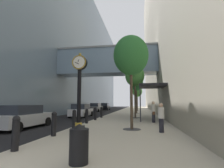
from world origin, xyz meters
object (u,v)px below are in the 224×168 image
object	(u,v)px
bollard_third	(74,118)
street_tree_mid_far	(136,83)
bollard_nearest	(16,132)
street_tree_near	(131,56)
bollard_fourth	(87,115)
bollard_second	(54,123)
bollard_sixth	(101,112)
car_white_mid	(81,111)
pedestrian_by_clock	(161,117)
car_silver_far	(23,117)
trash_bin	(79,143)
street_clock	(79,88)
car_grey_trailing	(96,107)
street_tree_mid_near	(135,76)
street_tree_far	(137,91)
car_black_near	(105,107)
bollard_fifth	(95,113)
pedestrian_walking	(153,111)

from	to	relation	value
bollard_third	street_tree_mid_far	distance (m)	17.35
bollard_nearest	street_tree_near	world-z (taller)	street_tree_near
bollard_third	bollard_fourth	size ratio (longest dim) A/B	1.00
bollard_second	bollard_nearest	bearing A→B (deg)	-90.00
bollard_sixth	car_white_mid	distance (m)	3.62
pedestrian_by_clock	car_white_mid	xyz separation A→B (m)	(-8.38, 10.67, -0.20)
bollard_sixth	car_silver_far	xyz separation A→B (m)	(-3.81, -7.69, 0.02)
street_tree_near	bollard_third	bearing A→B (deg)	-178.29
car_white_mid	street_tree_mid_far	bearing A→B (deg)	44.18
bollard_second	trash_bin	bearing A→B (deg)	-53.43
bollard_nearest	car_white_mid	distance (m)	15.51
pedestrian_by_clock	street_clock	bearing A→B (deg)	-171.27
street_tree_near	street_clock	bearing A→B (deg)	-151.57
street_tree_mid_far	car_grey_trailing	size ratio (longest dim) A/B	1.27
bollard_sixth	street_tree_mid_near	distance (m)	5.43
street_tree_far	car_black_near	size ratio (longest dim) A/B	1.25
car_silver_far	bollard_third	bearing A→B (deg)	-3.66
bollard_second	bollard_third	size ratio (longest dim) A/B	1.00
bollard_nearest	car_grey_trailing	xyz separation A→B (m)	(-4.68, 28.85, 0.06)
street_clock	street_tree_mid_near	bearing A→B (deg)	73.60
bollard_third	bollard_sixth	world-z (taller)	same
bollard_fifth	street_tree_mid_near	distance (m)	6.19
bollard_sixth	street_tree_far	bearing A→B (deg)	77.54
bollard_fifth	street_tree_mid_far	distance (m)	12.45
pedestrian_walking	car_grey_trailing	distance (m)	21.94
bollard_fourth	bollard_fifth	xyz separation A→B (m)	(0.00, 2.64, 0.00)
trash_bin	car_white_mid	size ratio (longest dim) A/B	0.24
bollard_nearest	street_tree_far	size ratio (longest dim) A/B	0.23
bollard_sixth	street_tree_near	xyz separation A→B (m)	(3.69, -7.82, 4.00)
bollard_sixth	pedestrian_by_clock	size ratio (longest dim) A/B	0.74
street_clock	street_tree_near	distance (m)	3.90
bollard_third	trash_bin	xyz separation A→B (m)	(2.57, -6.10, -0.08)
bollard_nearest	bollard_fourth	world-z (taller)	same
car_grey_trailing	street_clock	bearing A→B (deg)	-77.57
street_tree_near	street_tree_mid_near	distance (m)	8.17
street_tree_near	car_silver_far	bearing A→B (deg)	178.98
bollard_fourth	car_black_near	world-z (taller)	car_black_near
car_black_near	street_tree_near	bearing A→B (deg)	-75.27
bollard_nearest	car_black_near	world-z (taller)	car_black_near
street_tree_far	pedestrian_by_clock	xyz separation A→B (m)	(1.67, -25.36, -3.09)
bollard_fifth	street_tree_mid_far	bearing A→B (deg)	71.71
street_tree_far	pedestrian_walking	distance (m)	20.87
car_black_near	bollard_third	bearing A→B (deg)	-82.20
street_tree_near	car_black_near	world-z (taller)	street_tree_near
car_black_near	car_silver_far	distance (m)	29.27
bollard_fourth	trash_bin	world-z (taller)	bollard_fourth
street_tree_mid_near	car_silver_far	size ratio (longest dim) A/B	1.25
street_tree_mid_near	car_white_mid	bearing A→B (deg)	166.24
trash_bin	car_white_mid	distance (m)	16.97
street_tree_far	car_silver_far	world-z (taller)	street_tree_far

